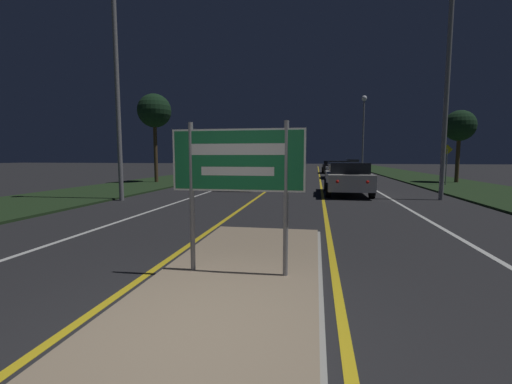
# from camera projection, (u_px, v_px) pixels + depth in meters

# --- Properties ---
(ground_plane) EXTENTS (160.00, 160.00, 0.00)m
(ground_plane) POSITION_uv_depth(u_px,v_px,m) (198.00, 342.00, 3.29)
(ground_plane) COLOR #232326
(median_island) EXTENTS (2.42, 6.37, 0.10)m
(median_island) POSITION_uv_depth(u_px,v_px,m) (238.00, 276.00, 4.98)
(median_island) COLOR #999993
(median_island) RESTS_ON ground_plane
(verge_left) EXTENTS (5.00, 100.00, 0.08)m
(verge_left) POSITION_uv_depth(u_px,v_px,m) (166.00, 181.00, 24.51)
(verge_left) COLOR #1E3319
(verge_left) RESTS_ON ground_plane
(verge_right) EXTENTS (5.00, 100.00, 0.08)m
(verge_right) POSITION_uv_depth(u_px,v_px,m) (453.00, 184.00, 21.24)
(verge_right) COLOR #1E3319
(verge_right) RESTS_ON ground_plane
(centre_line_yellow_left) EXTENTS (0.12, 70.00, 0.01)m
(centre_line_yellow_left) POSITION_uv_depth(u_px,v_px,m) (285.00, 178.00, 28.02)
(centre_line_yellow_left) COLOR gold
(centre_line_yellow_left) RESTS_ON ground_plane
(centre_line_yellow_right) EXTENTS (0.12, 70.00, 0.01)m
(centre_line_yellow_right) POSITION_uv_depth(u_px,v_px,m) (320.00, 178.00, 27.53)
(centre_line_yellow_right) COLOR gold
(centre_line_yellow_right) RESTS_ON ground_plane
(lane_line_white_left) EXTENTS (0.12, 70.00, 0.01)m
(lane_line_white_left) POSITION_uv_depth(u_px,v_px,m) (252.00, 178.00, 28.50)
(lane_line_white_left) COLOR silver
(lane_line_white_left) RESTS_ON ground_plane
(lane_line_white_right) EXTENTS (0.12, 70.00, 0.01)m
(lane_line_white_right) POSITION_uv_depth(u_px,v_px,m) (356.00, 179.00, 27.05)
(lane_line_white_right) COLOR silver
(lane_line_white_right) RESTS_ON ground_plane
(edge_line_white_left) EXTENTS (0.10, 70.00, 0.01)m
(edge_line_white_left) POSITION_uv_depth(u_px,v_px,m) (217.00, 177.00, 29.02)
(edge_line_white_left) COLOR silver
(edge_line_white_left) RESTS_ON ground_plane
(edge_line_white_right) EXTENTS (0.10, 70.00, 0.01)m
(edge_line_white_right) POSITION_uv_depth(u_px,v_px,m) (396.00, 179.00, 26.53)
(edge_line_white_right) COLOR silver
(edge_line_white_right) RESTS_ON ground_plane
(highway_sign) EXTENTS (1.90, 0.07, 2.16)m
(highway_sign) POSITION_uv_depth(u_px,v_px,m) (238.00, 168.00, 4.81)
(highway_sign) COLOR gray
(highway_sign) RESTS_ON median_island
(streetlight_left_near) EXTENTS (0.45, 0.45, 10.17)m
(streetlight_left_near) POSITION_uv_depth(u_px,v_px,m) (115.00, 45.00, 13.21)
(streetlight_left_near) COLOR gray
(streetlight_left_near) RESTS_ON ground_plane
(streetlight_right_near) EXTENTS (0.63, 0.63, 8.76)m
(streetlight_right_near) POSITION_uv_depth(u_px,v_px,m) (449.00, 43.00, 13.34)
(streetlight_right_near) COLOR gray
(streetlight_right_near) RESTS_ON ground_plane
(streetlight_right_far) EXTENTS (0.61, 0.61, 8.59)m
(streetlight_right_far) POSITION_uv_depth(u_px,v_px,m) (364.00, 119.00, 38.73)
(streetlight_right_far) COLOR gray
(streetlight_right_far) RESTS_ON ground_plane
(car_receding_0) EXTENTS (2.03, 4.76, 1.49)m
(car_receding_0) POSITION_uv_depth(u_px,v_px,m) (347.00, 178.00, 15.97)
(car_receding_0) COLOR silver
(car_receding_0) RESTS_ON ground_plane
(car_receding_1) EXTENTS (1.99, 4.84, 1.43)m
(car_receding_1) POSITION_uv_depth(u_px,v_px,m) (338.00, 169.00, 27.89)
(car_receding_1) COLOR #B7B7BC
(car_receding_1) RESTS_ON ground_plane
(car_receding_2) EXTENTS (1.86, 4.16, 1.32)m
(car_receding_2) POSITION_uv_depth(u_px,v_px,m) (331.00, 166.00, 36.13)
(car_receding_2) COLOR black
(car_receding_2) RESTS_ON ground_plane
(car_receding_3) EXTENTS (1.90, 4.38, 1.35)m
(car_receding_3) POSITION_uv_depth(u_px,v_px,m) (352.00, 164.00, 47.32)
(car_receding_3) COLOR #B7B7BC
(car_receding_3) RESTS_ON ground_plane
(car_approaching_0) EXTENTS (1.94, 4.19, 1.40)m
(car_approaching_0) POSITION_uv_depth(u_px,v_px,m) (245.00, 175.00, 19.16)
(car_approaching_0) COLOR navy
(car_approaching_0) RESTS_ON ground_plane
(warning_sign) EXTENTS (0.60, 0.06, 2.39)m
(warning_sign) POSITION_uv_depth(u_px,v_px,m) (447.00, 161.00, 20.28)
(warning_sign) COLOR gray
(warning_sign) RESTS_ON verge_right
(roadside_palm_left) EXTENTS (2.17, 2.17, 5.75)m
(roadside_palm_left) POSITION_uv_depth(u_px,v_px,m) (154.00, 112.00, 22.29)
(roadside_palm_left) COLOR #4C3823
(roadside_palm_left) RESTS_ON verge_left
(roadside_palm_right) EXTENTS (1.98, 1.98, 4.66)m
(roadside_palm_right) POSITION_uv_depth(u_px,v_px,m) (460.00, 126.00, 22.08)
(roadside_palm_right) COLOR #4C3823
(roadside_palm_right) RESTS_ON verge_right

